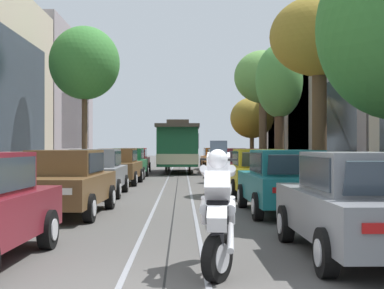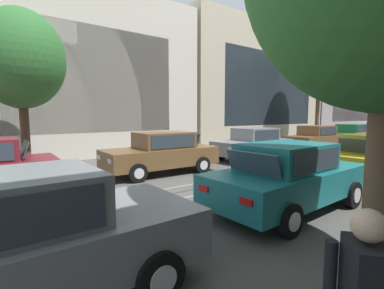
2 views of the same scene
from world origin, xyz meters
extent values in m
plane|color=#4C4947|center=(0.00, 18.37, 0.00)|extent=(160.00, 160.00, 0.00)
cube|color=gray|center=(-0.53, 20.97, 0.01)|extent=(0.08, 53.93, 0.01)
cube|color=black|center=(0.00, 20.97, 0.00)|extent=(0.03, 53.93, 0.01)
cube|color=beige|center=(-10.10, 5.66, 4.44)|extent=(4.55, 15.01, 8.89)
cube|color=#2D3842|center=(-7.84, 5.66, 4.00)|extent=(0.04, 10.72, 5.33)
cube|color=#BCAD93|center=(-9.94, 20.97, 4.79)|extent=(4.23, 15.01, 9.58)
cube|color=#2D3842|center=(-7.84, 20.97, 4.31)|extent=(0.04, 10.72, 5.75)
cube|color=gray|center=(-10.06, 36.28, 5.17)|extent=(4.48, 15.01, 10.33)
cube|color=#2D3842|center=(-7.84, 36.28, 4.65)|extent=(0.04, 10.72, 6.20)
cube|color=#2D3842|center=(-2.84, 2.85, 1.26)|extent=(1.30, 0.25, 0.45)
cube|color=#B21414|center=(-2.25, 3.65, 0.75)|extent=(0.28, 0.05, 0.12)
cube|color=#B21414|center=(-3.36, 3.70, 0.75)|extent=(0.28, 0.05, 0.12)
cylinder|color=black|center=(-1.96, 2.81, 0.32)|extent=(0.23, 0.65, 0.64)
cylinder|color=silver|center=(-1.85, 2.81, 0.32)|extent=(0.03, 0.35, 0.35)
cylinder|color=black|center=(-3.72, 2.89, 0.32)|extent=(0.23, 0.65, 0.64)
cylinder|color=silver|center=(-3.83, 2.89, 0.32)|extent=(0.03, 0.35, 0.35)
cube|color=brown|center=(-2.64, 7.30, 0.65)|extent=(1.97, 4.37, 0.66)
cube|color=brown|center=(-2.63, 7.45, 1.28)|extent=(1.56, 2.12, 0.60)
cube|color=#2D3842|center=(-2.66, 6.61, 1.26)|extent=(1.34, 0.27, 0.47)
cube|color=#2D3842|center=(-2.58, 8.63, 1.26)|extent=(1.30, 0.25, 0.45)
cube|color=#2D3842|center=(-1.88, 7.42, 1.28)|extent=(0.10, 1.81, 0.47)
cube|color=#2D3842|center=(-3.38, 7.48, 1.28)|extent=(0.10, 1.81, 0.47)
cube|color=white|center=(-2.16, 5.12, 0.75)|extent=(0.28, 0.05, 0.14)
cube|color=#B21414|center=(-1.99, 9.44, 0.75)|extent=(0.28, 0.05, 0.12)
cube|color=white|center=(-3.28, 5.16, 0.75)|extent=(0.28, 0.05, 0.14)
cube|color=#B21414|center=(-3.11, 9.48, 0.75)|extent=(0.28, 0.05, 0.12)
cylinder|color=black|center=(-1.81, 5.93, 0.32)|extent=(0.22, 0.65, 0.64)
cylinder|color=silver|center=(-1.70, 5.93, 0.32)|extent=(0.03, 0.35, 0.35)
cylinder|color=black|center=(-3.57, 6.00, 0.32)|extent=(0.22, 0.65, 0.64)
cylinder|color=silver|center=(-3.68, 6.01, 0.32)|extent=(0.03, 0.35, 0.35)
cylinder|color=black|center=(-1.70, 8.60, 0.32)|extent=(0.22, 0.65, 0.64)
cylinder|color=silver|center=(-1.59, 8.59, 0.32)|extent=(0.03, 0.35, 0.35)
cylinder|color=black|center=(-3.46, 8.67, 0.32)|extent=(0.22, 0.65, 0.64)
cylinder|color=silver|center=(-3.57, 8.67, 0.32)|extent=(0.03, 0.35, 0.35)
cube|color=slate|center=(-2.74, 12.74, 0.65)|extent=(1.83, 4.31, 0.66)
cube|color=slate|center=(-2.74, 12.89, 1.28)|extent=(1.49, 2.07, 0.60)
cube|color=#2D3842|center=(-2.73, 12.05, 1.26)|extent=(1.33, 0.23, 0.47)
cube|color=#2D3842|center=(-2.75, 14.07, 1.26)|extent=(1.30, 0.21, 0.45)
cube|color=#2D3842|center=(-1.99, 12.89, 1.28)|extent=(0.04, 1.81, 0.47)
cube|color=#2D3842|center=(-3.49, 12.88, 1.28)|extent=(0.04, 1.81, 0.47)
cube|color=white|center=(-2.17, 10.58, 0.75)|extent=(0.28, 0.04, 0.14)
cube|color=#B21414|center=(-2.19, 14.90, 0.75)|extent=(0.28, 0.04, 0.12)
cube|color=white|center=(-3.28, 10.58, 0.75)|extent=(0.28, 0.04, 0.14)
cube|color=#B21414|center=(-3.31, 14.90, 0.75)|extent=(0.28, 0.04, 0.12)
cylinder|color=black|center=(-1.85, 11.41, 0.32)|extent=(0.20, 0.64, 0.64)
cylinder|color=silver|center=(-1.74, 11.41, 0.32)|extent=(0.02, 0.35, 0.35)
cylinder|color=black|center=(-3.61, 11.40, 0.32)|extent=(0.20, 0.64, 0.64)
cylinder|color=silver|center=(-3.72, 11.40, 0.32)|extent=(0.02, 0.35, 0.35)
cylinder|color=black|center=(-1.87, 14.08, 0.32)|extent=(0.20, 0.64, 0.64)
cylinder|color=silver|center=(-1.76, 14.08, 0.32)|extent=(0.02, 0.35, 0.35)
cylinder|color=black|center=(-3.63, 14.07, 0.32)|extent=(0.20, 0.64, 0.64)
cylinder|color=silver|center=(-3.74, 14.07, 0.32)|extent=(0.02, 0.35, 0.35)
cube|color=brown|center=(-2.64, 18.41, 0.65)|extent=(1.89, 4.34, 0.66)
cube|color=brown|center=(-2.63, 18.56, 1.28)|extent=(1.52, 2.10, 0.60)
cube|color=#2D3842|center=(-2.65, 17.72, 1.26)|extent=(1.34, 0.25, 0.47)
cube|color=#2D3842|center=(-2.61, 19.74, 1.26)|extent=(1.30, 0.23, 0.45)
cube|color=#2D3842|center=(-1.89, 18.54, 1.28)|extent=(0.07, 1.81, 0.47)
cube|color=#2D3842|center=(-3.38, 18.57, 1.28)|extent=(0.07, 1.81, 0.47)
cube|color=white|center=(-2.13, 16.23, 0.75)|extent=(0.28, 0.05, 0.14)
cube|color=#B21414|center=(-2.03, 20.55, 0.75)|extent=(0.28, 0.05, 0.12)
cube|color=white|center=(-3.24, 16.26, 0.75)|extent=(0.28, 0.05, 0.14)
cube|color=#B21414|center=(-3.15, 20.58, 0.75)|extent=(0.28, 0.05, 0.12)
cylinder|color=black|center=(-1.79, 17.05, 0.32)|extent=(0.21, 0.64, 0.64)
cylinder|color=silver|center=(-1.68, 17.05, 0.32)|extent=(0.03, 0.35, 0.35)
cylinder|color=black|center=(-3.55, 17.09, 0.32)|extent=(0.21, 0.64, 0.64)
cylinder|color=silver|center=(-3.66, 17.09, 0.32)|extent=(0.03, 0.35, 0.35)
cylinder|color=black|center=(-1.73, 19.72, 0.32)|extent=(0.21, 0.64, 0.64)
cylinder|color=silver|center=(-1.62, 19.72, 0.32)|extent=(0.03, 0.35, 0.35)
cylinder|color=black|center=(-3.49, 19.76, 0.32)|extent=(0.21, 0.64, 0.64)
cylinder|color=silver|center=(-3.60, 19.76, 0.32)|extent=(0.03, 0.35, 0.35)
cube|color=#1E6038|center=(-2.64, 23.26, 0.65)|extent=(1.84, 4.32, 0.66)
cube|color=#1E6038|center=(-2.64, 23.41, 1.28)|extent=(1.50, 2.08, 0.60)
cube|color=#2D3842|center=(-2.65, 22.58, 1.26)|extent=(1.33, 0.23, 0.47)
cube|color=#2D3842|center=(-2.63, 24.60, 1.26)|extent=(1.30, 0.21, 0.45)
cube|color=#2D3842|center=(-1.89, 23.41, 1.28)|extent=(0.05, 1.81, 0.47)
cube|color=#2D3842|center=(-3.39, 23.42, 1.28)|extent=(0.05, 1.81, 0.47)
cube|color=white|center=(-2.10, 21.10, 0.75)|extent=(0.28, 0.04, 0.14)
cube|color=#B21414|center=(-2.06, 25.42, 0.75)|extent=(0.28, 0.04, 0.12)
cube|color=white|center=(-3.22, 21.11, 0.75)|extent=(0.28, 0.04, 0.14)
cube|color=#B21414|center=(-3.18, 25.43, 0.75)|extent=(0.28, 0.04, 0.12)
cylinder|color=black|center=(-1.78, 21.92, 0.32)|extent=(0.21, 0.64, 0.64)
cylinder|color=silver|center=(-1.67, 21.92, 0.32)|extent=(0.02, 0.35, 0.35)
cylinder|color=black|center=(-3.54, 21.94, 0.32)|extent=(0.21, 0.64, 0.64)
cylinder|color=silver|center=(-3.65, 21.94, 0.32)|extent=(0.02, 0.35, 0.35)
cylinder|color=black|center=(-1.75, 24.59, 0.32)|extent=(0.21, 0.64, 0.64)
cylinder|color=silver|center=(-1.64, 24.59, 0.32)|extent=(0.02, 0.35, 0.35)
cylinder|color=black|center=(-3.51, 24.61, 0.32)|extent=(0.21, 0.64, 0.64)
cylinder|color=silver|center=(-3.62, 24.61, 0.32)|extent=(0.02, 0.35, 0.35)
cube|color=red|center=(-2.85, 29.17, 0.65)|extent=(1.80, 4.30, 0.66)
cube|color=red|center=(-2.85, 29.32, 1.28)|extent=(1.48, 2.06, 0.60)
cube|color=#2D3842|center=(-2.85, 28.49, 1.26)|extent=(1.33, 0.22, 0.47)
cube|color=#2D3842|center=(-3.60, 29.32, 1.28)|extent=(0.03, 1.81, 0.47)
cube|color=white|center=(-2.29, 27.01, 0.75)|extent=(0.28, 0.04, 0.14)
cube|color=white|center=(-3.41, 27.01, 0.75)|extent=(0.28, 0.04, 0.14)
cube|color=#B21414|center=(-3.41, 31.33, 0.75)|extent=(0.28, 0.04, 0.12)
cylinder|color=black|center=(-3.73, 27.84, 0.32)|extent=(0.20, 0.64, 0.64)
cylinder|color=silver|center=(-3.84, 27.84, 0.32)|extent=(0.02, 0.35, 0.35)
cylinder|color=black|center=(-3.73, 30.51, 0.32)|extent=(0.20, 0.64, 0.64)
cylinder|color=silver|center=(-3.84, 30.51, 0.32)|extent=(0.02, 0.35, 0.35)
cube|color=slate|center=(2.91, 2.11, 0.65)|extent=(1.82, 4.31, 0.66)
cube|color=#2D3842|center=(2.91, 2.79, 1.26)|extent=(1.33, 0.23, 0.47)
cube|color=#2D3842|center=(3.66, 1.96, 1.28)|extent=(0.04, 1.81, 0.47)
cube|color=white|center=(2.34, 4.26, 0.75)|extent=(0.28, 0.04, 0.14)
cube|color=white|center=(3.46, 4.27, 0.75)|extent=(0.28, 0.04, 0.14)
cylinder|color=black|center=(2.03, 3.43, 0.32)|extent=(0.20, 0.64, 0.64)
cylinder|color=silver|center=(1.92, 3.43, 0.32)|extent=(0.02, 0.35, 0.35)
cylinder|color=black|center=(3.79, 3.44, 0.32)|extent=(0.20, 0.64, 0.64)
cylinder|color=silver|center=(3.90, 3.44, 0.32)|extent=(0.02, 0.35, 0.35)
cube|color=#196B70|center=(2.77, 7.56, 0.65)|extent=(1.89, 4.34, 0.66)
cube|color=#196B70|center=(2.77, 7.41, 1.28)|extent=(1.52, 2.09, 0.60)
cube|color=#2D3842|center=(2.75, 8.25, 1.26)|extent=(1.34, 0.25, 0.47)
cube|color=#2D3842|center=(2.80, 6.23, 1.26)|extent=(1.30, 0.22, 0.45)
cube|color=#2D3842|center=(2.02, 7.40, 1.28)|extent=(0.07, 1.81, 0.47)
cube|color=#2D3842|center=(3.52, 7.43, 1.28)|extent=(0.07, 1.81, 0.47)
cube|color=white|center=(2.17, 9.71, 0.75)|extent=(0.28, 0.05, 0.14)
cube|color=#B21414|center=(2.25, 5.39, 0.75)|extent=(0.28, 0.05, 0.12)
cube|color=white|center=(3.28, 9.74, 0.75)|extent=(0.28, 0.05, 0.14)
cube|color=#B21414|center=(3.37, 5.42, 0.75)|extent=(0.28, 0.05, 0.12)
cylinder|color=black|center=(1.86, 8.88, 0.32)|extent=(0.21, 0.64, 0.64)
cylinder|color=silver|center=(1.75, 8.88, 0.32)|extent=(0.03, 0.35, 0.35)
cylinder|color=black|center=(3.62, 8.91, 0.32)|extent=(0.21, 0.64, 0.64)
cylinder|color=silver|center=(3.73, 8.92, 0.32)|extent=(0.03, 0.35, 0.35)
cylinder|color=black|center=(1.92, 6.21, 0.32)|extent=(0.21, 0.64, 0.64)
cylinder|color=silver|center=(1.81, 6.21, 0.32)|extent=(0.03, 0.35, 0.35)
cylinder|color=black|center=(3.67, 6.25, 0.32)|extent=(0.21, 0.64, 0.64)
cylinder|color=silver|center=(3.78, 6.25, 0.32)|extent=(0.03, 0.35, 0.35)
cube|color=gold|center=(2.77, 12.68, 0.65)|extent=(1.81, 4.30, 0.66)
cube|color=gold|center=(2.77, 12.53, 1.28)|extent=(1.48, 2.07, 0.60)
cube|color=#2D3842|center=(2.77, 11.34, 1.26)|extent=(1.30, 0.20, 0.45)
cube|color=#2D3842|center=(2.02, 12.53, 1.28)|extent=(0.03, 1.81, 0.47)
cube|color=white|center=(2.22, 14.84, 0.75)|extent=(0.28, 0.04, 0.14)
cube|color=#B21414|center=(2.21, 10.52, 0.75)|extent=(0.28, 0.04, 0.12)
cube|color=#B21414|center=(3.32, 10.52, 0.75)|extent=(0.28, 0.04, 0.12)
cylinder|color=black|center=(1.90, 14.01, 0.32)|extent=(0.20, 0.64, 0.64)
cylinder|color=silver|center=(1.79, 14.01, 0.32)|extent=(0.02, 0.35, 0.35)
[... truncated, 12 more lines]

